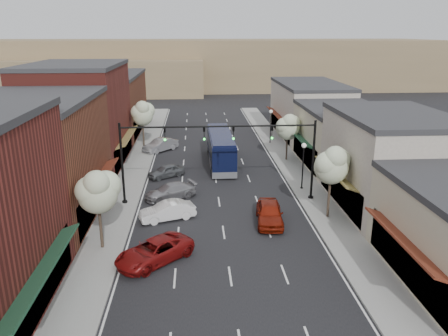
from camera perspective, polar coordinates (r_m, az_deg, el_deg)
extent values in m
plane|color=black|center=(30.36, 0.20, -10.03)|extent=(160.00, 160.00, 0.00)
cube|color=gray|center=(47.91, -11.45, 0.16)|extent=(2.80, 73.00, 0.15)
cube|color=gray|center=(48.57, 8.59, 0.55)|extent=(2.80, 73.00, 0.15)
cube|color=gray|center=(47.74, -9.78, 0.19)|extent=(0.25, 73.00, 0.17)
cube|color=gray|center=(48.30, 6.97, 0.52)|extent=(0.25, 73.00, 0.17)
cube|color=black|center=(24.03, -24.04, -15.32)|extent=(0.60, 11.90, 2.60)
cube|color=#193F29|center=(23.02, -22.60, -12.29)|extent=(1.07, 9.80, 0.49)
cube|color=brown|center=(36.41, -23.58, 0.80)|extent=(9.00, 14.00, 9.00)
cube|color=#2D2D30|center=(35.47, -24.50, 8.10)|extent=(9.20, 14.10, 0.40)
cube|color=black|center=(36.09, -16.74, -3.45)|extent=(0.60, 11.90, 2.60)
cube|color=maroon|center=(35.42, -15.69, -1.17)|extent=(1.07, 9.80, 0.49)
cube|color=maroon|center=(49.28, -18.44, 6.29)|extent=(9.00, 14.00, 10.50)
cube|color=#2D2D30|center=(48.61, -19.06, 12.60)|extent=(9.20, 14.10, 0.40)
cube|color=black|center=(49.18, -13.30, 2.33)|extent=(0.60, 11.90, 2.60)
cube|color=olive|center=(48.70, -12.49, 4.06)|extent=(1.07, 9.80, 0.49)
cube|color=brown|center=(64.87, -14.93, 7.96)|extent=(9.00, 18.00, 8.00)
cube|color=#2D2D30|center=(64.36, -15.23, 11.64)|extent=(9.20, 18.10, 0.40)
cube|color=black|center=(64.62, -11.10, 6.02)|extent=(0.60, 15.30, 2.60)
cube|color=#193F29|center=(64.25, -10.46, 7.35)|extent=(1.07, 12.60, 0.49)
cube|color=black|center=(27.08, 23.49, -11.39)|extent=(0.60, 10.20, 2.60)
cube|color=maroon|center=(26.08, 22.30, -8.68)|extent=(1.07, 8.40, 0.49)
cube|color=#BFB2A3|center=(37.85, 20.86, 0.54)|extent=(8.00, 12.00, 7.50)
cube|color=#2D2D30|center=(36.98, 21.51, 6.40)|extent=(8.20, 12.10, 0.40)
cube|color=black|center=(37.13, 15.29, -2.73)|extent=(0.60, 10.20, 2.60)
cube|color=olive|center=(36.40, 14.29, -0.56)|extent=(1.07, 8.40, 0.49)
cube|color=#BCB496|center=(48.80, 15.09, 3.78)|extent=(8.00, 12.00, 6.00)
cube|color=#2D2D30|center=(48.18, 15.39, 7.48)|extent=(8.20, 12.10, 0.40)
cube|color=black|center=(48.08, 10.78, 2.15)|extent=(0.60, 10.20, 2.60)
cube|color=#193F29|center=(47.52, 9.94, 3.89)|extent=(1.07, 8.40, 0.49)
cube|color=#BFB2A3|center=(61.84, 11.04, 7.31)|extent=(8.00, 16.00, 7.00)
cube|color=#2D2D30|center=(61.32, 11.24, 10.71)|extent=(8.20, 16.10, 0.40)
cube|color=black|center=(61.36, 7.58, 5.59)|extent=(0.60, 13.60, 2.60)
cube|color=maroon|center=(60.92, 6.89, 6.97)|extent=(1.07, 11.20, 0.49)
cube|color=#7A6647|center=(117.17, -2.96, 13.46)|extent=(120.00, 30.00, 12.00)
cube|color=#7A6647|center=(107.86, -16.50, 11.38)|extent=(50.00, 20.00, 8.00)
cylinder|color=black|center=(38.81, 11.25, -3.84)|extent=(0.44, 0.44, 0.30)
cylinder|color=black|center=(37.75, 11.55, 0.91)|extent=(0.20, 0.20, 7.00)
cylinder|color=black|center=(36.14, 5.68, 5.52)|extent=(8.00, 0.14, 0.14)
imported|color=black|center=(36.34, 6.28, 4.59)|extent=(0.18, 0.46, 1.10)
sphere|color=#19E533|center=(36.32, 6.29, 3.91)|extent=(0.18, 0.18, 0.18)
imported|color=black|center=(35.92, 1.23, 4.55)|extent=(0.18, 0.46, 1.10)
sphere|color=#19E533|center=(35.90, 1.24, 3.85)|extent=(0.18, 0.18, 0.18)
cylinder|color=black|center=(38.02, -12.82, -4.40)|extent=(0.44, 0.44, 0.30)
cylinder|color=black|center=(36.94, -13.16, 0.43)|extent=(0.20, 0.20, 7.00)
cylinder|color=black|center=(35.72, -7.14, 5.33)|extent=(8.00, 0.14, 0.14)
imported|color=black|center=(35.88, -7.74, 4.37)|extent=(0.18, 0.46, 1.10)
sphere|color=#19E533|center=(35.86, -7.73, 3.68)|extent=(0.18, 0.18, 0.18)
imported|color=black|center=(35.80, -2.61, 4.49)|extent=(0.18, 0.46, 1.10)
sphere|color=#19E533|center=(35.77, -2.60, 3.79)|extent=(0.18, 0.18, 0.18)
cylinder|color=#47382B|center=(34.71, 13.55, -3.57)|extent=(0.20, 0.20, 3.71)
sphere|color=#B8D2A1|center=(33.97, 13.83, 0.09)|extent=(2.60, 2.60, 2.60)
sphere|color=#B8D2A1|center=(34.27, 14.53, 1.00)|extent=(2.00, 2.00, 2.00)
sphere|color=#B8D2A1|center=(33.48, 13.37, 0.50)|extent=(1.90, 1.90, 1.90)
sphere|color=#B8D2A1|center=(33.29, 14.36, 1.37)|extent=(1.70, 1.70, 1.70)
cylinder|color=#47382B|center=(49.54, 8.20, 2.81)|extent=(0.20, 0.20, 3.33)
sphere|color=#B8D2A1|center=(49.06, 8.30, 5.16)|extent=(2.60, 2.60, 2.60)
sphere|color=#B8D2A1|center=(49.37, 8.82, 5.71)|extent=(2.00, 2.00, 2.00)
sphere|color=#B8D2A1|center=(48.63, 7.93, 5.44)|extent=(1.90, 1.90, 1.90)
sphere|color=#B8D2A1|center=(48.44, 8.58, 6.00)|extent=(1.70, 1.70, 1.70)
cylinder|color=#47382B|center=(30.22, -15.83, -7.17)|extent=(0.20, 0.20, 3.52)
sphere|color=#B8D2A1|center=(29.40, -16.18, -3.26)|extent=(2.60, 2.60, 2.60)
sphere|color=#B8D2A1|center=(29.42, -15.18, -2.25)|extent=(2.00, 2.00, 2.00)
sphere|color=#B8D2A1|center=(29.11, -17.12, -2.87)|extent=(1.90, 1.90, 1.90)
sphere|color=#B8D2A1|center=(28.63, -16.33, -1.96)|extent=(1.70, 1.70, 1.70)
cylinder|color=#47382B|center=(54.62, -10.48, 4.34)|extent=(0.20, 0.20, 3.84)
sphere|color=#B8D2A1|center=(54.14, -10.62, 6.81)|extent=(2.60, 2.60, 2.60)
sphere|color=#B8D2A1|center=(54.30, -10.08, 7.39)|extent=(2.00, 2.00, 2.00)
sphere|color=#B8D2A1|center=(53.84, -11.10, 7.12)|extent=(1.90, 1.90, 1.90)
sphere|color=#B8D2A1|center=(53.48, -10.63, 7.73)|extent=(1.70, 1.70, 1.70)
cylinder|color=black|center=(41.04, 10.10, -2.66)|extent=(0.28, 0.28, 0.20)
cylinder|color=black|center=(40.44, 10.24, -0.13)|extent=(0.12, 0.12, 4.00)
sphere|color=white|center=(39.84, 10.41, 2.91)|extent=(0.44, 0.44, 0.44)
cylinder|color=black|center=(57.44, 6.03, 3.31)|extent=(0.28, 0.28, 0.20)
cylinder|color=black|center=(57.01, 6.09, 5.16)|extent=(0.12, 0.12, 4.00)
sphere|color=white|center=(56.58, 6.16, 7.35)|extent=(0.44, 0.44, 0.44)
cube|color=black|center=(47.72, -0.45, 2.69)|extent=(2.60, 11.32, 2.84)
cube|color=#595B60|center=(48.08, -0.45, 1.12)|extent=(2.62, 11.35, 0.66)
cube|color=black|center=(47.62, -0.45, 3.14)|extent=(2.65, 10.42, 1.04)
cube|color=black|center=(47.36, -0.45, 4.41)|extent=(2.40, 10.87, 0.24)
cube|color=black|center=(42.18, 0.10, 1.52)|extent=(1.96, 0.11, 1.13)
cylinder|color=black|center=(44.25, -1.51, -0.37)|extent=(0.31, 0.98, 0.98)
cylinder|color=black|center=(44.41, 1.35, -0.30)|extent=(0.31, 0.98, 0.98)
cylinder|color=black|center=(51.46, -1.97, 2.18)|extent=(0.31, 0.98, 0.98)
cylinder|color=black|center=(51.60, 0.50, 2.23)|extent=(0.31, 0.98, 0.98)
cylinder|color=black|center=(50.19, -1.90, 1.78)|extent=(0.31, 0.98, 0.98)
cylinder|color=black|center=(50.34, 0.63, 1.84)|extent=(0.31, 0.98, 0.98)
imported|color=maroon|center=(33.50, 5.96, -5.85)|extent=(2.40, 4.98, 1.64)
imported|color=maroon|center=(28.39, -9.10, -10.69)|extent=(5.45, 5.30, 1.45)
imported|color=white|center=(34.22, -7.41, -5.59)|extent=(4.55, 2.83, 1.42)
imported|color=gray|center=(38.42, -7.02, -3.04)|extent=(4.91, 3.59, 1.32)
imported|color=#515558|center=(44.03, -7.55, -0.40)|extent=(3.99, 3.32, 1.28)
imported|color=#A5A6AB|center=(53.77, -8.30, 2.99)|extent=(4.39, 4.57, 1.55)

